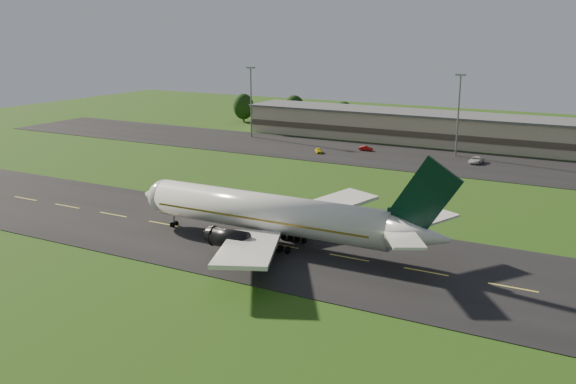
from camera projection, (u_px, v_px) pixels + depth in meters
The scene contains 11 objects.
ground at pixel (280, 246), 94.49m from camera, with size 360.00×360.00×0.00m, color #254611.
taxiway at pixel (280, 245), 94.48m from camera, with size 220.00×30.00×0.10m, color black.
apron at pixel (426, 160), 155.56m from camera, with size 260.00×30.00×0.10m, color black.
airliner at pixel (273, 214), 93.94m from camera, with size 51.24×42.18×15.57m.
terminal at pixel (477, 132), 172.11m from camera, with size 145.00×16.00×8.40m.
light_mast_west at pixel (251, 93), 184.88m from camera, with size 2.40×1.20×20.35m.
light_mast_centre at pixel (459, 105), 156.85m from camera, with size 2.40×1.20×20.35m.
tree_line at pixel (559, 129), 171.04m from camera, with size 198.56×9.44×9.83m.
service_vehicle_a at pixel (318, 150), 163.84m from camera, with size 1.45×3.59×1.22m, color yellow.
service_vehicle_b at pixel (366, 148), 166.74m from camera, with size 1.24×3.55×1.17m, color #AA0C0B.
service_vehicle_c at pixel (476, 160), 151.36m from camera, with size 2.48×5.39×1.50m, color silver.
Camera 1 is at (44.17, -77.89, 31.22)m, focal length 40.00 mm.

